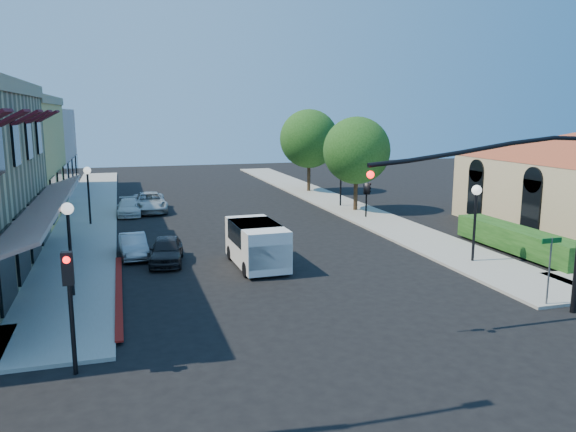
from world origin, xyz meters
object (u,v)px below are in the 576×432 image
object	(u,v)px
lamppost_right_near	(476,204)
parked_car_c	(129,207)
lamppost_left_near	(69,225)
parked_car_a	(166,250)
secondary_signal	(69,290)
parked_car_d	(150,202)
street_name_sign	(550,260)
parked_car_b	(134,246)
lamppost_right_far	(341,169)
lamppost_left_far	(88,181)
white_van	(257,242)
street_tree_a	(357,151)
signal_mast_arm	(530,197)
street_tree_b	(309,139)

from	to	relation	value
lamppost_right_near	parked_car_c	size ratio (longest dim) A/B	0.98
lamppost_left_near	parked_car_a	xyz separation A→B (m)	(3.70, 4.00, -2.13)
secondary_signal	parked_car_d	xyz separation A→B (m)	(3.20, 24.59, -1.66)
street_name_sign	parked_car_d	bearing A→B (deg)	117.33
street_name_sign	parked_car_b	distance (m)	17.83
lamppost_left_near	lamppost_right_near	distance (m)	17.00
lamppost_left_near	lamppost_right_far	distance (m)	23.35
secondary_signal	lamppost_right_near	size ratio (longest dim) A/B	0.93
street_name_sign	lamppost_left_far	world-z (taller)	lamppost_left_far
secondary_signal	lamppost_right_far	xyz separation A→B (m)	(16.50, 22.59, 0.42)
lamppost_left_far	parked_car_a	bearing A→B (deg)	-69.70
lamppost_left_near	white_van	xyz separation A→B (m)	(7.50, 2.26, -1.62)
parked_car_a	parked_car_d	bearing A→B (deg)	97.92
parked_car_d	street_tree_a	bearing A→B (deg)	-16.62
lamppost_right_near	parked_car_c	world-z (taller)	lamppost_right_near
signal_mast_arm	lamppost_left_near	bearing A→B (deg)	155.63
lamppost_left_near	lamppost_right_far	bearing A→B (deg)	43.26
lamppost_left_near	parked_car_a	size ratio (longest dim) A/B	1.01
street_tree_b	secondary_signal	distance (m)	34.97
parked_car_a	parked_car_c	bearing A→B (deg)	104.06
street_tree_a	street_name_sign	xyz separation A→B (m)	(-1.30, -19.80, -2.50)
lamppost_right_near	lamppost_right_far	size ratio (longest dim) A/B	1.00
parked_car_c	lamppost_right_near	bearing A→B (deg)	-48.36
street_name_sign	signal_mast_arm	bearing A→B (deg)	-156.80
lamppost_left_far	parked_car_b	distance (m)	9.02
parked_car_a	street_tree_a	bearing A→B (deg)	44.24
lamppost_left_far	white_van	world-z (taller)	lamppost_left_far
lamppost_left_near	parked_car_c	distance (m)	17.30
signal_mast_arm	parked_car_b	size ratio (longest dim) A/B	2.42
street_tree_a	street_name_sign	bearing A→B (deg)	-93.76
street_tree_a	parked_car_d	size ratio (longest dim) A/B	1.37
parked_car_a	street_tree_b	bearing A→B (deg)	63.70
lamppost_left_near	lamppost_left_far	bearing A→B (deg)	90.00
street_tree_a	parked_car_d	xyz separation A→B (m)	(-13.60, 4.00, -3.54)
signal_mast_arm	lamppost_left_near	size ratio (longest dim) A/B	2.24
signal_mast_arm	parked_car_b	bearing A→B (deg)	135.00
lamppost_left_far	white_van	xyz separation A→B (m)	(7.50, -11.74, -1.62)
lamppost_left_far	lamppost_left_near	bearing A→B (deg)	-90.00
street_name_sign	lamppost_left_far	xyz separation A→B (m)	(-16.00, 19.80, 1.04)
street_tree_a	parked_car_a	distance (m)	17.26
street_name_sign	lamppost_right_near	xyz separation A→B (m)	(1.00, 5.80, 1.04)
lamppost_left_near	signal_mast_arm	bearing A→B (deg)	-24.37
street_tree_b	parked_car_d	bearing A→B (deg)	-156.19
lamppost_left_far	parked_car_b	bearing A→B (deg)	-74.77
signal_mast_arm	parked_car_d	bearing A→B (deg)	113.50
white_van	lamppost_left_near	bearing A→B (deg)	-163.20
street_tree_a	secondary_signal	xyz separation A→B (m)	(-16.80, -20.59, -1.88)
street_tree_b	street_name_sign	xyz separation A→B (m)	(-1.30, -29.80, -2.85)
street_name_sign	lamppost_right_near	world-z (taller)	lamppost_right_near
parked_car_b	white_van	bearing A→B (deg)	-35.95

